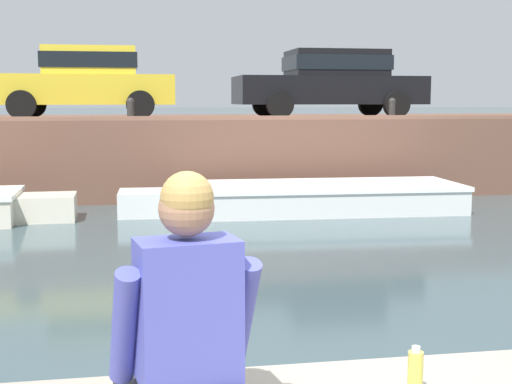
{
  "coord_description": "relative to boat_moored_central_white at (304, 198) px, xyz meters",
  "views": [
    {
      "loc": [
        -1.12,
        -3.08,
        2.04
      ],
      "look_at": [
        0.11,
        3.87,
        1.13
      ],
      "focal_mm": 50.0,
      "sensor_mm": 36.0,
      "label": 1
    }
  ],
  "objects": [
    {
      "name": "far_wall_coping",
      "position": [
        -2.02,
        1.6,
        1.43
      ],
      "size": [
        60.0,
        0.24,
        0.08
      ],
      "primitive_type": "cube",
      "color": "brown",
      "rests_on": "far_quay_wall"
    },
    {
      "name": "mooring_bollard_mid",
      "position": [
        -3.12,
        1.73,
        1.63
      ],
      "size": [
        0.15,
        0.15,
        0.45
      ],
      "color": "#2D2B28",
      "rests_on": "far_quay_wall"
    },
    {
      "name": "person_seated_left",
      "position": [
        -2.95,
        -10.14,
        0.94
      ],
      "size": [
        0.57,
        0.58,
        0.96
      ],
      "color": "#282833",
      "rests_on": "near_quay"
    },
    {
      "name": "mooring_bollard_east",
      "position": [
        2.33,
        1.73,
        1.63
      ],
      "size": [
        0.15,
        0.15,
        0.45
      ],
      "color": "#2D2B28",
      "rests_on": "far_quay_wall"
    },
    {
      "name": "boat_moored_central_white",
      "position": [
        0.0,
        0.0,
        0.0
      ],
      "size": [
        6.29,
        2.1,
        0.51
      ],
      "color": "white",
      "rests_on": "ground"
    },
    {
      "name": "ground_plane",
      "position": [
        -2.02,
        -4.05,
        -0.26
      ],
      "size": [
        400.0,
        400.0,
        0.0
      ],
      "primitive_type": "plane",
      "color": "#3D5156"
    },
    {
      "name": "car_centre_black",
      "position": [
        1.52,
        3.57,
        2.24
      ],
      "size": [
        4.34,
        1.95,
        1.54
      ],
      "color": "black",
      "rests_on": "far_quay_wall"
    },
    {
      "name": "far_quay_wall",
      "position": [
        -2.02,
        4.48,
        0.57
      ],
      "size": [
        60.0,
        6.0,
        1.65
      ],
      "primitive_type": "cube",
      "color": "brown",
      "rests_on": "ground"
    },
    {
      "name": "bottle_drink",
      "position": [
        -1.99,
        -10.0,
        0.67
      ],
      "size": [
        0.06,
        0.06,
        0.2
      ],
      "color": "#CCC64C",
      "rests_on": "near_quay"
    },
    {
      "name": "car_left_inner_yellow",
      "position": [
        -4.06,
        3.57,
        2.24
      ],
      "size": [
        3.9,
        1.99,
        1.54
      ],
      "color": "yellow",
      "rests_on": "far_quay_wall"
    }
  ]
}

